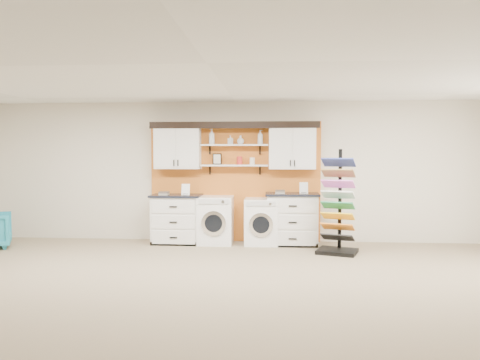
# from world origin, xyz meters

# --- Properties ---
(floor) EXTENTS (10.00, 10.00, 0.00)m
(floor) POSITION_xyz_m (0.00, 0.00, 0.00)
(floor) COLOR gray
(floor) RESTS_ON ground
(ceiling) EXTENTS (10.00, 10.00, 0.00)m
(ceiling) POSITION_xyz_m (0.00, 0.00, 2.80)
(ceiling) COLOR white
(ceiling) RESTS_ON wall_back
(wall_back) EXTENTS (10.00, 0.00, 10.00)m
(wall_back) POSITION_xyz_m (0.00, 4.00, 1.40)
(wall_back) COLOR beige
(wall_back) RESTS_ON floor
(wall_front) EXTENTS (10.00, 0.00, 10.00)m
(wall_front) POSITION_xyz_m (0.00, -4.00, 1.40)
(wall_front) COLOR beige
(wall_front) RESTS_ON floor
(accent_panel) EXTENTS (3.40, 0.07, 2.40)m
(accent_panel) POSITION_xyz_m (0.00, 3.96, 1.20)
(accent_panel) COLOR #C76822
(accent_panel) RESTS_ON wall_back
(upper_cabinet_left) EXTENTS (0.90, 0.35, 0.84)m
(upper_cabinet_left) POSITION_xyz_m (-1.13, 3.79, 1.88)
(upper_cabinet_left) COLOR white
(upper_cabinet_left) RESTS_ON wall_back
(upper_cabinet_right) EXTENTS (0.90, 0.35, 0.84)m
(upper_cabinet_right) POSITION_xyz_m (1.13, 3.79, 1.88)
(upper_cabinet_right) COLOR white
(upper_cabinet_right) RESTS_ON wall_back
(shelf_lower) EXTENTS (1.32, 0.28, 0.03)m
(shelf_lower) POSITION_xyz_m (0.00, 3.80, 1.53)
(shelf_lower) COLOR white
(shelf_lower) RESTS_ON wall_back
(shelf_upper) EXTENTS (1.32, 0.28, 0.03)m
(shelf_upper) POSITION_xyz_m (0.00, 3.80, 1.93)
(shelf_upper) COLOR white
(shelf_upper) RESTS_ON wall_back
(crown_molding) EXTENTS (3.30, 0.41, 0.13)m
(crown_molding) POSITION_xyz_m (0.00, 3.81, 2.33)
(crown_molding) COLOR black
(crown_molding) RESTS_ON wall_back
(picture_frame) EXTENTS (0.18, 0.02, 0.22)m
(picture_frame) POSITION_xyz_m (-0.35, 3.85, 1.66)
(picture_frame) COLOR black
(picture_frame) RESTS_ON shelf_lower
(canister_red) EXTENTS (0.11, 0.11, 0.16)m
(canister_red) POSITION_xyz_m (0.10, 3.80, 1.62)
(canister_red) COLOR red
(canister_red) RESTS_ON shelf_lower
(canister_cream) EXTENTS (0.10, 0.10, 0.14)m
(canister_cream) POSITION_xyz_m (0.35, 3.80, 1.61)
(canister_cream) COLOR silver
(canister_cream) RESTS_ON shelf_lower
(base_cabinet_left) EXTENTS (0.98, 0.66, 0.96)m
(base_cabinet_left) POSITION_xyz_m (-1.13, 3.64, 0.48)
(base_cabinet_left) COLOR white
(base_cabinet_left) RESTS_ON floor
(base_cabinet_right) EXTENTS (1.02, 0.66, 1.00)m
(base_cabinet_right) POSITION_xyz_m (1.13, 3.64, 0.50)
(base_cabinet_right) COLOR white
(base_cabinet_right) RESTS_ON floor
(washer) EXTENTS (0.66, 0.71, 0.93)m
(washer) POSITION_xyz_m (-0.35, 3.64, 0.47)
(washer) COLOR white
(washer) RESTS_ON floor
(dryer) EXTENTS (0.64, 0.71, 0.89)m
(dryer) POSITION_xyz_m (0.54, 3.64, 0.45)
(dryer) COLOR white
(dryer) RESTS_ON floor
(sample_rack) EXTENTS (0.81, 0.74, 1.84)m
(sample_rack) POSITION_xyz_m (1.91, 2.94, 0.57)
(sample_rack) COLOR black
(sample_rack) RESTS_ON floor
(soap_bottle_a) EXTENTS (0.16, 0.16, 0.30)m
(soap_bottle_a) POSITION_xyz_m (-0.45, 3.80, 2.09)
(soap_bottle_a) COLOR silver
(soap_bottle_a) RESTS_ON shelf_upper
(soap_bottle_b) EXTENTS (0.11, 0.11, 0.18)m
(soap_bottle_b) POSITION_xyz_m (-0.08, 3.80, 2.03)
(soap_bottle_b) COLOR silver
(soap_bottle_b) RESTS_ON shelf_upper
(soap_bottle_c) EXTENTS (0.19, 0.19, 0.17)m
(soap_bottle_c) POSITION_xyz_m (0.12, 3.80, 2.03)
(soap_bottle_c) COLOR silver
(soap_bottle_c) RESTS_ON shelf_upper
(soap_bottle_d) EXTENTS (0.12, 0.12, 0.28)m
(soap_bottle_d) POSITION_xyz_m (0.51, 3.80, 2.08)
(soap_bottle_d) COLOR silver
(soap_bottle_d) RESTS_ON shelf_upper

